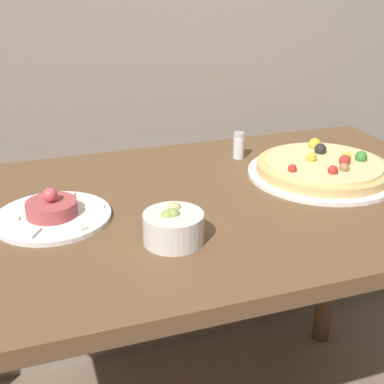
{
  "coord_description": "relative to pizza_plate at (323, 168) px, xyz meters",
  "views": [
    {
      "loc": [
        -0.33,
        -0.64,
        1.29
      ],
      "look_at": [
        0.01,
        0.35,
        0.83
      ],
      "focal_mm": 50.0,
      "sensor_mm": 36.0,
      "label": 1
    }
  ],
  "objects": [
    {
      "name": "tartare_plate",
      "position": [
        -0.66,
        -0.03,
        -0.01
      ],
      "size": [
        0.24,
        0.24,
        0.07
      ],
      "color": "white",
      "rests_on": "dining_table"
    },
    {
      "name": "small_bowl",
      "position": [
        -0.45,
        -0.2,
        0.01
      ],
      "size": [
        0.12,
        0.12,
        0.07
      ],
      "color": "silver",
      "rests_on": "dining_table"
    },
    {
      "name": "dining_table",
      "position": [
        -0.38,
        -0.04,
        -0.12
      ],
      "size": [
        1.39,
        0.77,
        0.79
      ],
      "color": "brown",
      "rests_on": "ground_plane"
    },
    {
      "name": "salt_shaker",
      "position": [
        -0.15,
        0.18,
        0.02
      ],
      "size": [
        0.03,
        0.03,
        0.07
      ],
      "color": "silver",
      "rests_on": "dining_table"
    },
    {
      "name": "pizza_plate",
      "position": [
        0.0,
        0.0,
        0.0
      ],
      "size": [
        0.37,
        0.37,
        0.06
      ],
      "color": "white",
      "rests_on": "dining_table"
    }
  ]
}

